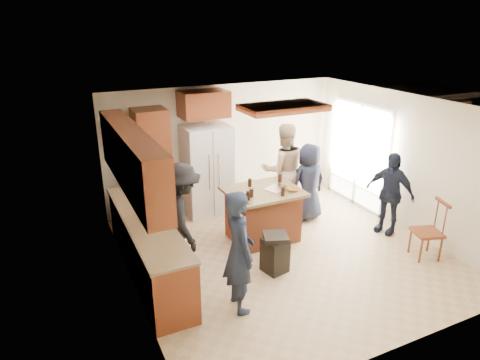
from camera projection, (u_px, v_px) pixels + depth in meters
name	position (u px, v px, depth m)	size (l,w,h in m)	color
room_shell	(409.00, 148.00, 10.07)	(8.00, 5.20, 5.00)	tan
person_front_left	(239.00, 252.00, 5.58)	(0.62, 0.46, 1.71)	#1C2438
person_behind_left	(284.00, 170.00, 8.42)	(0.90, 0.56, 1.86)	tan
person_behind_right	(309.00, 182.00, 8.24)	(0.74, 0.48, 1.52)	#181D30
person_side_right	(389.00, 193.00, 7.71)	(0.90, 0.46, 1.53)	black
person_counter	(182.00, 217.00, 6.55)	(1.11, 0.52, 1.72)	black
left_cabinetry	(142.00, 217.00, 6.32)	(0.64, 3.00, 2.30)	maroon
back_wall_units	(166.00, 151.00, 8.06)	(1.80, 0.60, 2.45)	maroon
refrigerator	(207.00, 170.00, 8.48)	(0.90, 0.76, 1.80)	white
kitchen_island	(263.00, 214.00, 7.56)	(1.28, 1.03, 0.93)	#A34A2A
island_items	(276.00, 188.00, 7.36)	(1.06, 0.69, 0.15)	silver
trash_bin	(275.00, 253.00, 6.61)	(0.46, 0.46, 0.63)	black
spindle_chair	(428.00, 232.00, 6.96)	(0.53, 0.53, 0.99)	maroon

